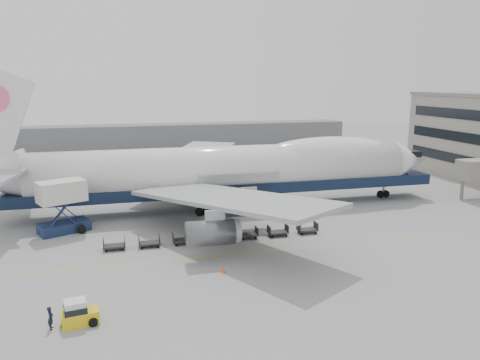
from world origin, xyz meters
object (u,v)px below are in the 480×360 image
object	(u,v)px
airliner	(231,169)
catering_truck	(62,204)
ground_worker	(51,318)
baggage_tug	(78,314)

from	to	relation	value
airliner	catering_truck	xyz separation A→B (m)	(-21.79, -5.66, -2.16)
catering_truck	ground_worker	bearing A→B (deg)	-111.15
airliner	baggage_tug	size ratio (longest dim) A/B	23.73
airliner	catering_truck	world-z (taller)	airliner
catering_truck	ground_worker	size ratio (longest dim) A/B	3.63
airliner	baggage_tug	bearing A→B (deg)	-122.57
catering_truck	ground_worker	xyz separation A→B (m)	(1.39, -23.50, -2.60)
airliner	ground_worker	size ratio (longest dim) A/B	38.55
airliner	ground_worker	distance (m)	35.90
catering_truck	ground_worker	world-z (taller)	catering_truck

